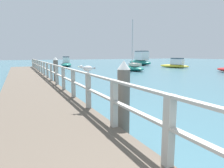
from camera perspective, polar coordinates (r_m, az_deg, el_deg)
The scene contains 9 objects.
pier_deck at distance 13.13m, azimuth -23.21°, elevation 0.40°, with size 2.47×27.09×0.48m, color brown.
pier_railing at distance 13.14m, azimuth -18.39°, elevation 4.36°, with size 0.12×25.61×0.97m.
dock_piling_near at distance 4.41m, azimuth 3.38°, elevation -4.88°, with size 0.29×0.29×1.82m.
dock_piling_far at distance 12.34m, azimuth -16.05°, elevation 3.47°, with size 0.29×0.29×1.82m.
seagull_foreground at distance 5.36m, azimuth -7.22°, elevation 4.61°, with size 0.44×0.26×0.21m.
boat_2 at distance 30.66m, azimuth 17.90°, elevation 5.43°, with size 2.66×4.84×1.48m.
boat_3 at distance 37.53m, azimuth 8.20°, elevation 6.85°, with size 3.17×7.71×2.65m.
boat_4 at distance 24.14m, azimuth 6.13°, elevation 4.80°, with size 2.04×4.82×6.12m.
boat_6 at distance 34.27m, azimuth -13.24°, elevation 6.00°, with size 2.49×5.05×1.66m.
Camera 1 is at (-0.57, 0.54, 1.94)m, focal length 31.31 mm.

